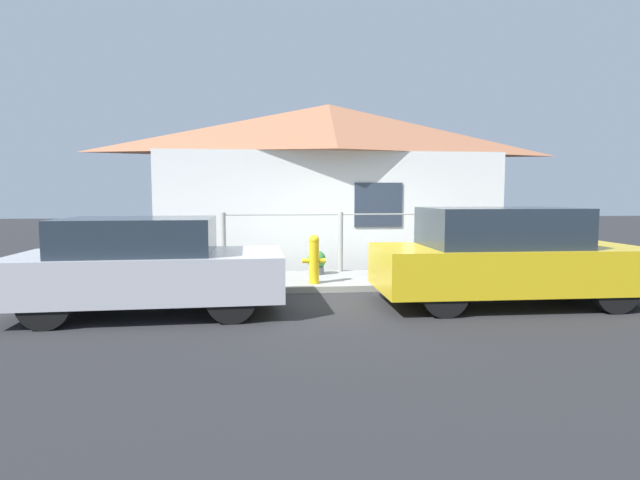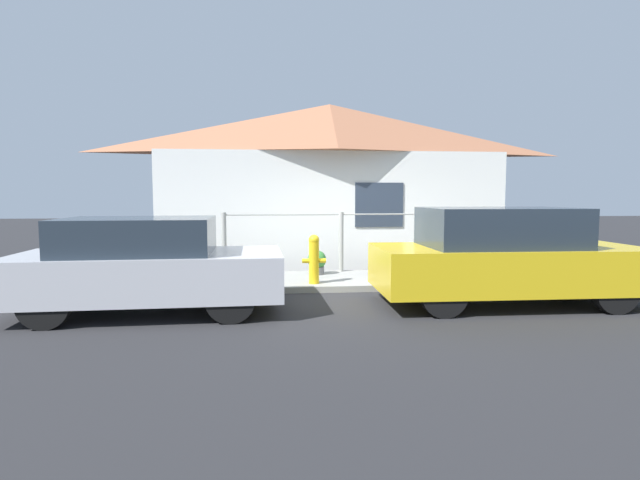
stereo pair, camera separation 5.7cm
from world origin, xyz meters
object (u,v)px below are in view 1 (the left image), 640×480
car_left (148,265)px  potted_plant_by_fence (199,263)px  fire_hydrant (314,258)px  potted_plant_near_hydrant (316,262)px  car_right (505,257)px

car_left → potted_plant_by_fence: size_ratio=7.52×
fire_hydrant → potted_plant_near_hydrant: (0.15, 1.05, -0.21)m
potted_plant_near_hydrant → car_right: bearing=-43.9°
car_right → fire_hydrant: (-2.83, 1.53, -0.17)m
fire_hydrant → potted_plant_by_fence: size_ratio=1.75×
car_left → fire_hydrant: car_left is taller
car_left → car_right: car_right is taller
car_left → car_right: size_ratio=0.93×
fire_hydrant → car_left: bearing=-148.9°
car_right → potted_plant_near_hydrant: 3.74m
car_left → car_right: (5.37, 0.00, 0.05)m
car_right → potted_plant_by_fence: (-4.98, 2.48, -0.37)m
car_left → car_right: 5.37m
potted_plant_near_hydrant → fire_hydrant: bearing=-98.3°
fire_hydrant → potted_plant_near_hydrant: size_ratio=1.82×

